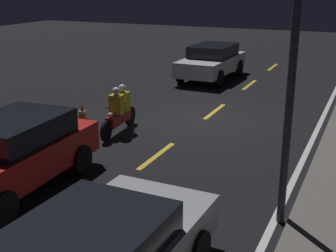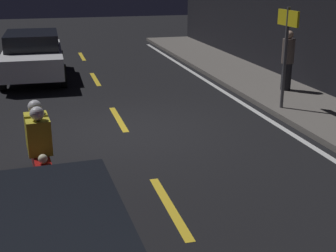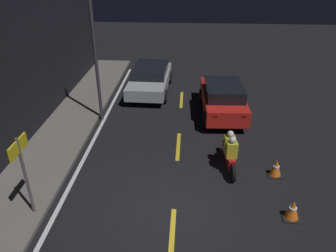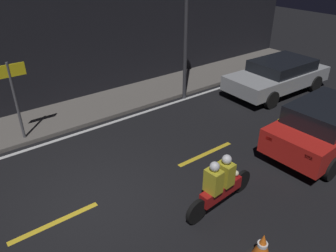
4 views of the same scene
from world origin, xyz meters
TOP-DOWN VIEW (x-y plane):
  - ground_plane at (0.00, 0.00)m, footprint 56.00×56.00m
  - lane_dash_a at (-10.00, 0.00)m, footprint 2.00×0.14m
  - lane_dash_b at (-5.50, 0.00)m, footprint 2.00×0.14m
  - lane_dash_c at (-1.00, 0.00)m, footprint 2.00×0.14m
  - lane_dash_d at (3.50, 0.00)m, footprint 2.00×0.14m
  - lane_dash_e at (8.00, 0.00)m, footprint 2.00×0.14m
  - lane_solid_kerb at (0.00, 3.39)m, footprint 25.20×0.14m
  - sedan_white at (-6.06, -1.88)m, footprint 4.38×2.00m
  - taxi_red at (6.45, -1.89)m, footprint 4.19×2.01m
  - motorcycle at (2.22, -1.79)m, footprint 2.16×0.41m
  - traffic_cone_near at (-0.13, -3.32)m, footprint 0.50×0.50m
  - traffic_cone_mid at (1.87, -3.31)m, footprint 0.48×0.48m
  - street_lamp at (5.58, 3.49)m, footprint 0.28×0.28m

SIDE VIEW (x-z plane):
  - ground_plane at x=0.00m, z-range 0.00..0.00m
  - lane_solid_kerb at x=0.00m, z-range 0.00..0.01m
  - lane_dash_a at x=-10.00m, z-range 0.00..0.01m
  - lane_dash_b at x=-5.50m, z-range 0.00..0.01m
  - lane_dash_c at x=-1.00m, z-range 0.00..0.01m
  - lane_dash_d at x=3.50m, z-range 0.00..0.01m
  - lane_dash_e at x=8.00m, z-range 0.00..0.01m
  - traffic_cone_mid at x=1.87m, z-range -0.01..0.59m
  - traffic_cone_near at x=-0.13m, z-range -0.01..0.60m
  - motorcycle at x=2.22m, z-range -0.04..1.32m
  - sedan_white at x=-6.06m, z-range 0.06..1.54m
  - taxi_red at x=6.45m, z-range 0.05..1.57m
  - street_lamp at x=5.58m, z-range 0.36..6.12m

